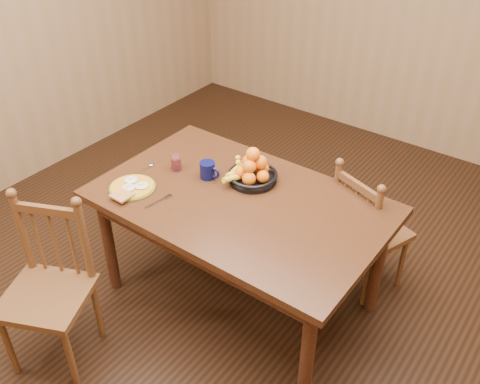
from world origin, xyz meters
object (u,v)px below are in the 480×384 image
Objects in this scene: fruit_bowl at (252,171)px; dining_table at (240,212)px; chair_far at (366,230)px; coffee_mug at (208,170)px; breakfast_plate at (132,187)px; chair_near at (49,289)px.

dining_table is at bearing -73.03° from fruit_bowl.
fruit_bowl is (-0.60, -0.37, 0.39)m from chair_far.
dining_table is 0.32m from coffee_mug.
chair_near is at bearing -91.43° from breakfast_plate.
chair_near is at bearing 72.80° from chair_far.
dining_table is at bearing 66.00° from chair_far.
breakfast_plate is (0.02, 0.63, 0.30)m from chair_near.
dining_table is 4.94× the size of fruit_bowl.
fruit_bowl is at bearing 106.97° from dining_table.
chair_near is 1.08m from coffee_mug.
chair_far reaches higher than dining_table.
chair_far is at bearing 28.65° from chair_near.
coffee_mug is (-0.28, 0.07, 0.14)m from dining_table.
chair_near reaches higher than dining_table.
chair_far reaches higher than coffee_mug.
coffee_mug is at bearing -151.09° from fruit_bowl.
coffee_mug reaches higher than breakfast_plate.
dining_table is at bearing 27.31° from breakfast_plate.
coffee_mug is (0.29, 0.98, 0.34)m from chair_near.
chair_far is 2.69× the size of fruit_bowl.
coffee_mug is at bearing 166.49° from dining_table.
fruit_bowl is (-0.06, 0.19, 0.15)m from dining_table.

